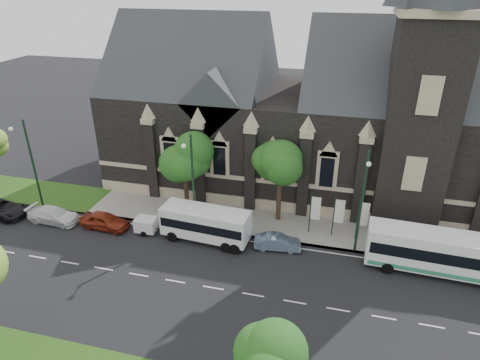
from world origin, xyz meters
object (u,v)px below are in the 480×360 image
(tree_walk_right, at_px, (283,163))
(car_far_white, at_px, (53,215))
(street_lamp_mid, at_px, (192,178))
(tour_coach, at_px, (448,254))
(car_far_red, at_px, (105,221))
(car_far_black, at_px, (0,208))
(sedan, at_px, (278,242))
(street_lamp_far, at_px, (30,160))
(box_trailer, at_px, (146,225))
(banner_flag_left, at_px, (314,210))
(banner_flag_center, at_px, (337,213))
(street_lamp_near, at_px, (362,198))
(shuttle_bus, at_px, (206,223))
(banner_flag_right, at_px, (362,216))
(tree_walk_left, at_px, (187,154))

(tree_walk_right, xyz_separation_m, car_far_white, (-20.27, -5.62, -5.11))
(street_lamp_mid, bearing_deg, tour_coach, -3.17)
(car_far_red, xyz_separation_m, car_far_black, (-10.83, -0.45, 0.00))
(street_lamp_mid, bearing_deg, sedan, -7.86)
(street_lamp_far, bearing_deg, box_trailer, -7.11)
(tree_walk_right, bearing_deg, banner_flag_left, -29.10)
(banner_flag_left, bearing_deg, banner_flag_center, 0.00)
(tree_walk_right, distance_m, banner_flag_left, 4.92)
(banner_flag_left, height_order, banner_flag_center, same)
(street_lamp_near, height_order, sedan, street_lamp_near)
(tree_walk_right, relative_size, shuttle_bus, 1.01)
(banner_flag_right, height_order, car_far_black, banner_flag_right)
(street_lamp_mid, relative_size, banner_flag_center, 2.25)
(car_far_black, bearing_deg, sedan, -83.46)
(tree_walk_left, height_order, box_trailer, tree_walk_left)
(banner_flag_left, xyz_separation_m, tour_coach, (10.32, -3.05, -0.52))
(tree_walk_left, relative_size, tour_coach, 0.65)
(tree_walk_right, distance_m, street_lamp_near, 7.72)
(street_lamp_mid, height_order, car_far_red, street_lamp_mid)
(street_lamp_mid, relative_size, car_far_black, 1.65)
(tree_walk_left, height_order, banner_flag_center, tree_walk_left)
(street_lamp_near, distance_m, car_far_white, 27.49)
(tree_walk_right, relative_size, banner_flag_right, 1.95)
(banner_flag_left, distance_m, sedan, 4.30)
(sedan, height_order, car_far_black, car_far_black)
(tree_walk_left, distance_m, car_far_red, 9.55)
(banner_flag_left, xyz_separation_m, car_far_white, (-23.35, -3.91, -1.68))
(tree_walk_left, bearing_deg, box_trailer, -113.12)
(car_far_red, relative_size, car_far_black, 0.82)
(street_lamp_mid, bearing_deg, shuttle_bus, -39.35)
(tree_walk_left, bearing_deg, sedan, -26.17)
(sedan, bearing_deg, tree_walk_right, -0.93)
(tree_walk_left, height_order, sedan, tree_walk_left)
(banner_flag_left, distance_m, box_trailer, 14.75)
(tree_walk_left, relative_size, street_lamp_far, 0.85)
(street_lamp_near, xyz_separation_m, street_lamp_far, (-30.00, 0.00, 0.00))
(street_lamp_near, bearing_deg, sedan, -170.37)
(tree_walk_left, xyz_separation_m, street_lamp_mid, (1.80, -3.61, -0.62))
(street_lamp_near, height_order, box_trailer, street_lamp_near)
(box_trailer, bearing_deg, shuttle_bus, 0.82)
(shuttle_bus, bearing_deg, car_far_red, -172.27)
(banner_flag_center, bearing_deg, banner_flag_right, 0.00)
(car_far_white, bearing_deg, box_trailer, -85.54)
(tree_walk_right, bearing_deg, sedan, -83.84)
(tree_walk_right, height_order, street_lamp_near, street_lamp_near)
(tree_walk_left, relative_size, car_far_white, 1.57)
(tree_walk_left, height_order, car_far_white, tree_walk_left)
(tree_walk_right, distance_m, banner_flag_right, 8.05)
(shuttle_bus, bearing_deg, tour_coach, 4.69)
(car_far_white, bearing_deg, street_lamp_mid, -79.98)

